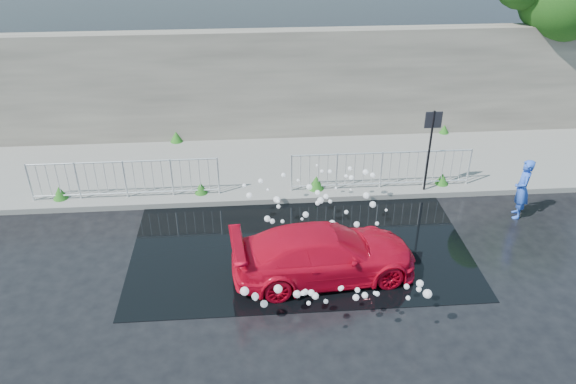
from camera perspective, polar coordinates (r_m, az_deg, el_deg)
name	(u,v)px	position (r m, az deg, el deg)	size (l,w,h in m)	color
ground	(282,269)	(12.92, -0.65, -7.85)	(90.00, 90.00, 0.00)	black
pavement	(271,166)	(17.11, -1.78, 2.61)	(30.00, 4.00, 0.15)	slate
curb	(274,200)	(15.36, -1.41, -0.78)	(30.00, 0.25, 0.16)	slate
retaining_wall	(266,85)	(18.42, -2.23, 10.81)	(30.00, 0.60, 3.50)	#524C45
puddle	(299,243)	(13.75, 1.16, -5.19)	(8.00, 5.00, 0.01)	black
sign_post	(431,138)	(15.45, 14.31, 5.31)	(0.45, 0.06, 2.50)	black
railing_left	(125,178)	(15.69, -16.26, 1.39)	(5.05, 0.05, 1.10)	silver
railing_right	(381,169)	(15.76, 9.46, 2.36)	(5.05, 0.05, 1.10)	silver
weeds	(263,168)	(16.50, -2.59, 2.47)	(12.17, 3.93, 0.39)	#1A4512
water_spray	(321,231)	(13.01, 3.39, -3.94)	(3.70, 5.48, 1.00)	white
red_car	(325,253)	(12.43, 3.73, -6.25)	(1.66, 4.08, 1.18)	red
person	(522,189)	(15.58, 22.69, 0.28)	(0.59, 0.39, 1.63)	blue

